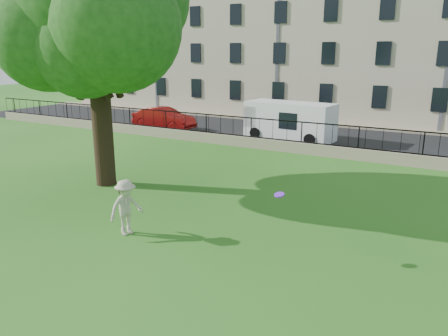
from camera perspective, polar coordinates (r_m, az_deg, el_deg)
The scene contains 11 objects.
ground at distance 13.76m, azimuth -7.50°, elevation -7.94°, with size 120.00×120.00×0.00m, color #246017.
retaining_wall at distance 23.90m, azimuth 10.01°, elevation 2.61°, with size 50.00×0.40×0.60m, color gray.
iron_railing at distance 23.73m, azimuth 10.10°, elevation 4.62°, with size 50.00×0.05×1.13m.
street at distance 28.35m, azimuth 13.22°, elevation 3.76°, with size 60.00×9.00×0.01m, color black.
sidewalk at distance 33.29m, azimuth 15.82°, elevation 5.31°, with size 60.00×1.40×0.12m, color gray.
building_row at distance 38.43m, azimuth 18.75°, elevation 16.60°, with size 56.40×10.40×13.80m.
tree at distance 18.22m, azimuth -16.75°, elevation 18.86°, with size 8.15×6.35×10.14m.
man at distance 13.33m, azimuth -12.67°, elevation -5.04°, with size 1.10×0.63×1.70m, color #C0B99C.
frisbee at distance 11.49m, azimuth 7.24°, elevation -3.48°, with size 0.27×0.27×0.03m, color #7429E8.
red_sedan at distance 31.14m, azimuth -7.86°, elevation 6.41°, with size 1.61×4.60×1.52m, color #A31414.
white_van at distance 27.56m, azimuth 8.58°, elevation 6.10°, with size 5.46×2.13×2.29m, color white.
Camera 1 is at (7.75, -10.04, 5.33)m, focal length 35.00 mm.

